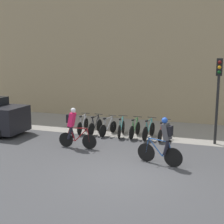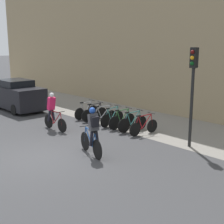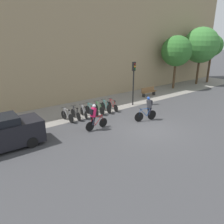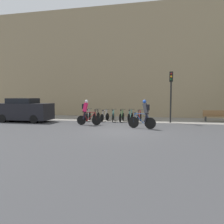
# 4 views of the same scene
# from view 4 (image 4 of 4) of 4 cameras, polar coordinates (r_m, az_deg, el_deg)

# --- Properties ---
(ground) EXTENTS (200.00, 200.00, 0.00)m
(ground) POSITION_cam_4_polar(r_m,az_deg,el_deg) (12.47, 2.87, -5.15)
(ground) COLOR #3D3D3F
(kerb_strip) EXTENTS (44.00, 4.50, 0.01)m
(kerb_strip) POSITION_cam_4_polar(r_m,az_deg,el_deg) (19.10, 6.21, -1.89)
(kerb_strip) COLOR gray
(kerb_strip) RESTS_ON ground
(building_facade) EXTENTS (44.00, 0.60, 10.78)m
(building_facade) POSITION_cam_4_polar(r_m,az_deg,el_deg) (21.79, 7.07, 13.06)
(building_facade) COLOR #9E8966
(building_facade) RESTS_ON ground
(cyclist_pink) EXTENTS (1.74, 0.46, 1.77)m
(cyclist_pink) POSITION_cam_4_polar(r_m,az_deg,el_deg) (15.32, -6.74, 0.13)
(cyclist_pink) COLOR black
(cyclist_pink) RESTS_ON ground
(cyclist_grey) EXTENTS (1.76, 0.60, 1.80)m
(cyclist_grey) POSITION_cam_4_polar(r_m,az_deg,el_deg) (13.63, 8.48, -0.39)
(cyclist_grey) COLOR black
(cyclist_grey) RESTS_ON ground
(parked_bike_0) EXTENTS (0.46, 1.66, 0.96)m
(parked_bike_0) POSITION_cam_4_polar(r_m,az_deg,el_deg) (18.00, -6.22, -1.01)
(parked_bike_0) COLOR black
(parked_bike_0) RESTS_ON ground
(parked_bike_1) EXTENTS (0.46, 1.63, 0.96)m
(parked_bike_1) POSITION_cam_4_polar(r_m,az_deg,el_deg) (17.79, -4.10, -1.06)
(parked_bike_1) COLOR black
(parked_bike_1) RESTS_ON ground
(parked_bike_2) EXTENTS (0.50, 1.59, 0.94)m
(parked_bike_2) POSITION_cam_4_polar(r_m,az_deg,el_deg) (17.61, -1.93, -1.15)
(parked_bike_2) COLOR black
(parked_bike_2) RESTS_ON ground
(parked_bike_3) EXTENTS (0.46, 1.67, 0.96)m
(parked_bike_3) POSITION_cam_4_polar(r_m,az_deg,el_deg) (17.45, 0.30, -1.15)
(parked_bike_3) COLOR black
(parked_bike_3) RESTS_ON ground
(parked_bike_4) EXTENTS (0.46, 1.63, 0.97)m
(parked_bike_4) POSITION_cam_4_polar(r_m,az_deg,el_deg) (17.32, 2.54, -1.19)
(parked_bike_4) COLOR black
(parked_bike_4) RESTS_ON ground
(parked_bike_5) EXTENTS (0.46, 1.66, 0.97)m
(parked_bike_5) POSITION_cam_4_polar(r_m,az_deg,el_deg) (17.21, 4.83, -1.21)
(parked_bike_5) COLOR black
(parked_bike_5) RESTS_ON ground
(parked_bike_6) EXTENTS (0.46, 1.63, 0.94)m
(parked_bike_6) POSITION_cam_4_polar(r_m,az_deg,el_deg) (17.14, 7.14, -1.33)
(parked_bike_6) COLOR black
(parked_bike_6) RESTS_ON ground
(traffic_light_pole) EXTENTS (0.26, 0.30, 3.85)m
(traffic_light_pole) POSITION_cam_4_polar(r_m,az_deg,el_deg) (17.08, 15.16, 6.17)
(traffic_light_pole) COLOR black
(traffic_light_pole) RESTS_ON ground
(bench) EXTENTS (1.88, 0.44, 0.89)m
(bench) POSITION_cam_4_polar(r_m,az_deg,el_deg) (19.04, 25.44, -0.87)
(bench) COLOR brown
(bench) RESTS_ON ground
(parked_car) EXTENTS (4.30, 1.84, 1.85)m
(parked_car) POSITION_cam_4_polar(r_m,az_deg,el_deg) (18.55, -21.94, 0.41)
(parked_car) COLOR black
(parked_car) RESTS_ON ground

